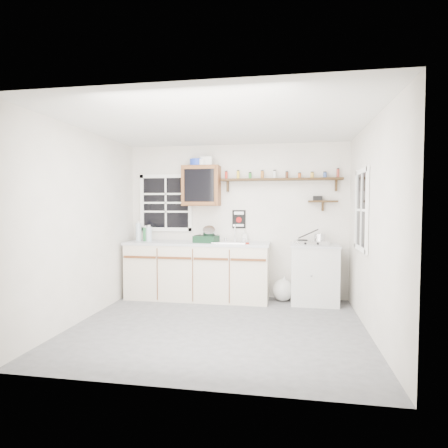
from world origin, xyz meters
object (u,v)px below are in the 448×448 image
object	(u,v)px
right_cabinet	(314,274)
upper_cabinet	(201,186)
main_cabinet	(197,270)
dish_rack	(207,237)
spice_shelf	(281,179)
hotplate	(311,242)

from	to	relation	value
right_cabinet	upper_cabinet	bearing A→B (deg)	176.24
main_cabinet	dish_rack	world-z (taller)	dish_rack
main_cabinet	right_cabinet	size ratio (longest dim) A/B	2.54
spice_shelf	dish_rack	distance (m)	1.49
main_cabinet	spice_shelf	world-z (taller)	spice_shelf
main_cabinet	spice_shelf	size ratio (longest dim) A/B	1.21
dish_rack	spice_shelf	bearing A→B (deg)	23.19
spice_shelf	hotplate	distance (m)	1.11
upper_cabinet	right_cabinet	bearing A→B (deg)	-3.76
upper_cabinet	dish_rack	world-z (taller)	upper_cabinet
dish_rack	hotplate	size ratio (longest dim) A/B	0.77
right_cabinet	hotplate	size ratio (longest dim) A/B	1.75
dish_rack	right_cabinet	bearing A→B (deg)	12.95
right_cabinet	spice_shelf	distance (m)	1.57
dish_rack	upper_cabinet	bearing A→B (deg)	137.10
main_cabinet	dish_rack	size ratio (longest dim) A/B	5.74
main_cabinet	right_cabinet	xyz separation A→B (m)	(1.83, 0.03, -0.01)
right_cabinet	upper_cabinet	distance (m)	2.26
spice_shelf	upper_cabinet	bearing A→B (deg)	-176.88
main_cabinet	right_cabinet	bearing A→B (deg)	0.79
main_cabinet	hotplate	bearing A→B (deg)	0.18
main_cabinet	spice_shelf	xyz separation A→B (m)	(1.31, 0.21, 1.46)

